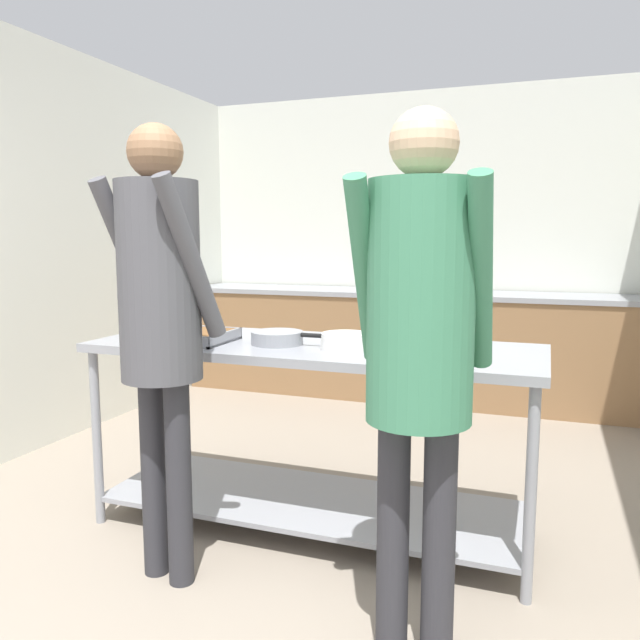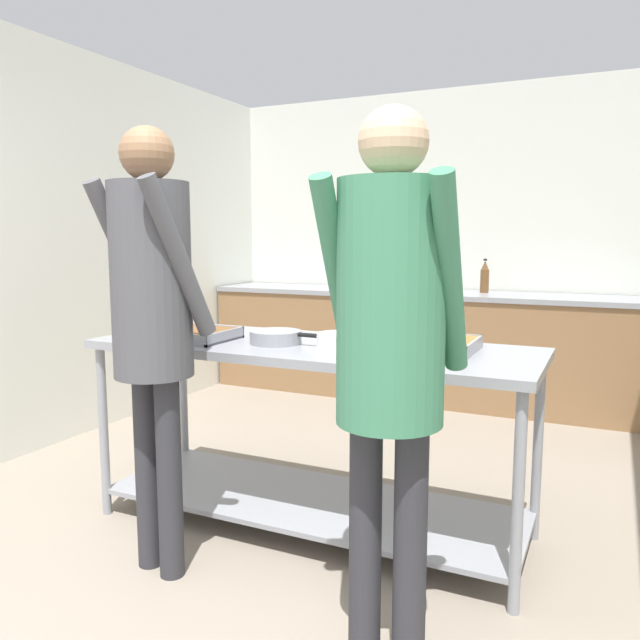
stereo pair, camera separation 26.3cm
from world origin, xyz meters
name	(u,v)px [view 2 (the right image)]	position (x,y,z in m)	size (l,w,h in m)	color
wall_rear	(442,244)	(0.00, 4.36, 1.32)	(4.02, 0.06, 2.65)	silver
wall_left	(90,245)	(-1.98, 2.18, 1.32)	(0.06, 4.48, 2.65)	silver
back_counter	(429,346)	(0.00, 3.99, 0.46)	(3.86, 0.65, 0.93)	olive
serving_counter	(311,404)	(0.14, 1.42, 0.60)	(2.08, 0.74, 0.89)	gray
serving_tray_vegetables	(195,335)	(-0.42, 1.28, 0.91)	(0.36, 0.32, 0.05)	gray
sauce_pan	(276,336)	(-0.02, 1.36, 0.92)	(0.38, 0.24, 0.06)	gray
plate_stack	(341,342)	(0.32, 1.34, 0.92)	(0.23, 0.23, 0.07)	white
serving_tray_roast	(429,344)	(0.67, 1.50, 0.91)	(0.41, 0.34, 0.05)	gray
guest_serving_left	(391,329)	(0.78, 0.65, 1.10)	(0.43, 0.34, 1.76)	#2D2D33
guest_serving_right	(152,300)	(-0.26, 0.79, 1.13)	(0.47, 0.41, 1.80)	#2D2D33
water_bottle	(485,277)	(0.43, 4.09, 1.05)	(0.07, 0.07, 0.28)	brown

